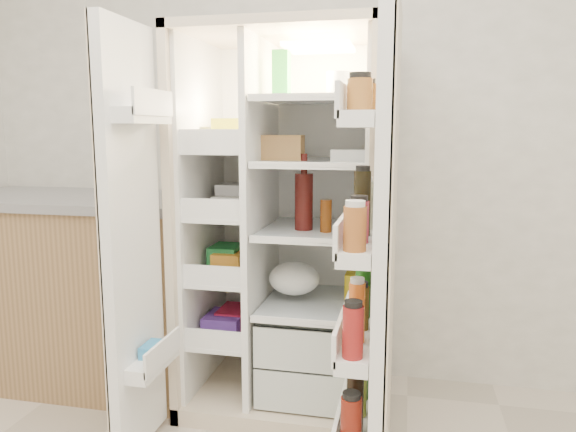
# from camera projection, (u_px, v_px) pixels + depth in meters

# --- Properties ---
(wall_back) EXTENTS (4.00, 0.02, 2.70)m
(wall_back) POSITION_uv_depth(u_px,v_px,m) (331.00, 129.00, 2.89)
(wall_back) COLOR white
(wall_back) RESTS_ON floor
(refrigerator) EXTENTS (0.92, 0.70, 1.80)m
(refrigerator) POSITION_uv_depth(u_px,v_px,m) (290.00, 254.00, 2.68)
(refrigerator) COLOR beige
(refrigerator) RESTS_ON floor
(freezer_door) EXTENTS (0.15, 0.40, 1.72)m
(freezer_door) POSITION_uv_depth(u_px,v_px,m) (133.00, 245.00, 2.18)
(freezer_door) COLOR white
(freezer_door) RESTS_ON floor
(fridge_door) EXTENTS (0.17, 0.58, 1.72)m
(fridge_door) POSITION_uv_depth(u_px,v_px,m) (379.00, 268.00, 1.89)
(fridge_door) COLOR white
(fridge_door) RESTS_ON floor
(kitchen_counter) EXTENTS (1.38, 0.74, 1.00)m
(kitchen_counter) POSITION_uv_depth(u_px,v_px,m) (85.00, 287.00, 2.96)
(kitchen_counter) COLOR #9B764D
(kitchen_counter) RESTS_ON floor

